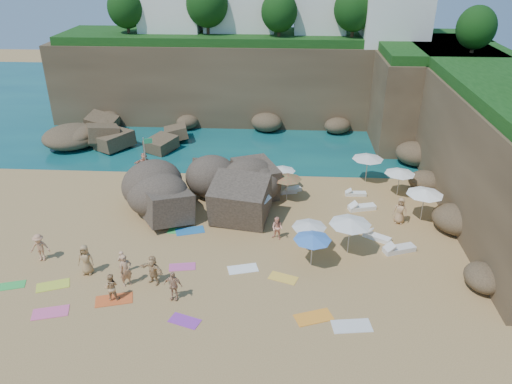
# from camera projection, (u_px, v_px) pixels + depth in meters

# --- Properties ---
(ground) EXTENTS (120.00, 120.00, 0.00)m
(ground) POSITION_uv_depth(u_px,v_px,m) (222.00, 240.00, 31.71)
(ground) COLOR tan
(ground) RESTS_ON ground
(seawater) EXTENTS (120.00, 120.00, 0.00)m
(seawater) POSITION_uv_depth(u_px,v_px,m) (253.00, 103.00, 58.44)
(seawater) COLOR #0C4751
(seawater) RESTS_ON ground
(cliff_back) EXTENTS (44.00, 8.00, 8.00)m
(cliff_back) POSITION_uv_depth(u_px,v_px,m) (269.00, 80.00, 52.08)
(cliff_back) COLOR brown
(cliff_back) RESTS_ON ground
(cliff_right) EXTENTS (8.00, 30.00, 8.00)m
(cliff_right) POSITION_uv_depth(u_px,v_px,m) (495.00, 143.00, 36.03)
(cliff_right) COLOR brown
(cliff_right) RESTS_ON ground
(cliff_corner) EXTENTS (10.00, 12.00, 8.00)m
(cliff_corner) POSITION_uv_depth(u_px,v_px,m) (426.00, 96.00, 46.82)
(cliff_corner) COLOR brown
(cliff_corner) RESTS_ON ground
(rock_promontory) EXTENTS (12.00, 7.00, 2.00)m
(rock_promontory) POSITION_uv_depth(u_px,v_px,m) (126.00, 145.00, 46.56)
(rock_promontory) COLOR brown
(rock_promontory) RESTS_ON ground
(clifftop_buildings) EXTENTS (28.48, 9.48, 7.00)m
(clifftop_buildings) POSITION_uv_depth(u_px,v_px,m) (279.00, 6.00, 49.47)
(clifftop_buildings) COLOR white
(clifftop_buildings) RESTS_ON cliff_back
(clifftop_trees) EXTENTS (35.60, 23.82, 4.40)m
(clifftop_trees) POSITION_uv_depth(u_px,v_px,m) (299.00, 14.00, 43.78)
(clifftop_trees) COLOR #11380F
(clifftop_trees) RESTS_ON ground
(marina_masts) EXTENTS (3.10, 0.10, 6.00)m
(marina_masts) POSITION_uv_depth(u_px,v_px,m) (111.00, 76.00, 57.97)
(marina_masts) COLOR white
(marina_masts) RESTS_ON ground
(rock_outcrop) EXTENTS (9.56, 8.15, 3.28)m
(rock_outcrop) POSITION_uv_depth(u_px,v_px,m) (204.00, 205.00, 35.99)
(rock_outcrop) COLOR brown
(rock_outcrop) RESTS_ON ground
(flag_pole) EXTENTS (0.69, 0.24, 3.60)m
(flag_pole) POSITION_uv_depth(u_px,v_px,m) (146.00, 153.00, 38.70)
(flag_pole) COLOR silver
(flag_pole) RESTS_ON ground
(parasol_0) EXTENTS (2.20, 2.20, 2.08)m
(parasol_0) POSITION_uv_depth(u_px,v_px,m) (264.00, 174.00, 36.12)
(parasol_0) COLOR silver
(parasol_0) RESTS_ON ground
(parasol_1) EXTENTS (1.97, 1.97, 1.87)m
(parasol_1) POSITION_uv_depth(u_px,v_px,m) (282.00, 169.00, 37.45)
(parasol_1) COLOR silver
(parasol_1) RESTS_ON ground
(parasol_2) EXTENTS (2.44, 2.44, 2.30)m
(parasol_2) POSITION_uv_depth(u_px,v_px,m) (368.00, 157.00, 38.53)
(parasol_2) COLOR silver
(parasol_2) RESTS_ON ground
(parasol_3) EXTENTS (2.24, 2.24, 2.12)m
(parasol_3) POSITION_uv_depth(u_px,v_px,m) (400.00, 172.00, 36.48)
(parasol_3) COLOR silver
(parasol_3) RESTS_ON ground
(parasol_4) EXTENTS (2.49, 2.49, 2.35)m
(parasol_4) POSITION_uv_depth(u_px,v_px,m) (467.00, 182.00, 34.46)
(parasol_4) COLOR silver
(parasol_4) RESTS_ON ground
(parasol_5) EXTENTS (2.62, 2.62, 2.48)m
(parasol_5) POSITION_uv_depth(u_px,v_px,m) (252.00, 194.00, 32.46)
(parasol_5) COLOR silver
(parasol_5) RESTS_ON ground
(parasol_6) EXTENTS (2.13, 2.13, 2.01)m
(parasol_6) POSITION_uv_depth(u_px,v_px,m) (287.00, 177.00, 35.84)
(parasol_6) COLOR silver
(parasol_6) RESTS_ON ground
(parasol_8) EXTENTS (2.46, 2.46, 2.33)m
(parasol_8) POSITION_uv_depth(u_px,v_px,m) (425.00, 192.00, 33.10)
(parasol_8) COLOR silver
(parasol_8) RESTS_ON ground
(parasol_9) EXTENTS (2.53, 2.53, 2.39)m
(parasol_9) POSITION_uv_depth(u_px,v_px,m) (350.00, 221.00, 29.49)
(parasol_9) COLOR silver
(parasol_9) RESTS_ON ground
(parasol_10) EXTENTS (2.21, 2.21, 2.09)m
(parasol_10) POSITION_uv_depth(u_px,v_px,m) (313.00, 237.00, 28.45)
(parasol_10) COLOR silver
(parasol_10) RESTS_ON ground
(parasol_11) EXTENTS (2.11, 2.11, 2.00)m
(parasol_11) POSITION_uv_depth(u_px,v_px,m) (309.00, 225.00, 29.86)
(parasol_11) COLOR silver
(parasol_11) RESTS_ON ground
(lounger_0) EXTENTS (2.14, 1.09, 0.32)m
(lounger_0) POSITION_uv_depth(u_px,v_px,m) (283.00, 191.00, 37.64)
(lounger_0) COLOR silver
(lounger_0) RESTS_ON ground
(lounger_1) EXTENTS (2.04, 1.14, 0.30)m
(lounger_1) POSITION_uv_depth(u_px,v_px,m) (362.00, 207.00, 35.31)
(lounger_1) COLOR white
(lounger_1) RESTS_ON ground
(lounger_2) EXTENTS (1.81, 1.31, 0.27)m
(lounger_2) POSITION_uv_depth(u_px,v_px,m) (290.00, 190.00, 37.82)
(lounger_2) COLOR silver
(lounger_2) RESTS_ON ground
(lounger_3) EXTENTS (1.57, 0.57, 0.24)m
(lounger_3) POSITION_uv_depth(u_px,v_px,m) (356.00, 194.00, 37.30)
(lounger_3) COLOR white
(lounger_3) RESTS_ON ground
(lounger_4) EXTENTS (1.79, 1.44, 0.27)m
(lounger_4) POSITION_uv_depth(u_px,v_px,m) (377.00, 237.00, 31.80)
(lounger_4) COLOR white
(lounger_4) RESTS_ON ground
(lounger_5) EXTENTS (2.10, 1.31, 0.31)m
(lounger_5) POSITION_uv_depth(u_px,v_px,m) (399.00, 249.00, 30.53)
(lounger_5) COLOR silver
(lounger_5) RESTS_ON ground
(towel_1) EXTENTS (1.97, 1.36, 0.03)m
(towel_1) POSITION_uv_depth(u_px,v_px,m) (50.00, 312.00, 25.54)
(towel_1) COLOR #E55991
(towel_1) RESTS_ON ground
(towel_2) EXTENTS (2.12, 1.45, 0.03)m
(towel_2) POSITION_uv_depth(u_px,v_px,m) (114.00, 300.00, 26.45)
(towel_2) COLOR #DE5723
(towel_2) RESTS_ON ground
(towel_3) EXTENTS (1.61, 1.13, 0.03)m
(towel_3) POSITION_uv_depth(u_px,v_px,m) (11.00, 286.00, 27.53)
(towel_3) COLOR green
(towel_3) RESTS_ON ground
(towel_4) EXTENTS (1.94, 1.45, 0.03)m
(towel_4) POSITION_uv_depth(u_px,v_px,m) (53.00, 285.00, 27.55)
(towel_4) COLOR #CAD638
(towel_4) RESTS_ON ground
(towel_5) EXTENTS (1.89, 1.30, 0.03)m
(towel_5) POSITION_uv_depth(u_px,v_px,m) (243.00, 269.00, 28.93)
(towel_5) COLOR white
(towel_5) RESTS_ON ground
(towel_6) EXTENTS (1.72, 1.25, 0.03)m
(towel_6) POSITION_uv_depth(u_px,v_px,m) (185.00, 321.00, 24.98)
(towel_6) COLOR purple
(towel_6) RESTS_ON ground
(towel_7) EXTENTS (2.16, 1.53, 0.03)m
(towel_7) POSITION_uv_depth(u_px,v_px,m) (163.00, 221.00, 33.89)
(towel_7) COLOR #D74526
(towel_7) RESTS_ON ground
(towel_8) EXTENTS (2.05, 1.45, 0.03)m
(towel_8) POSITION_uv_depth(u_px,v_px,m) (190.00, 231.00, 32.74)
(towel_8) COLOR #216DB5
(towel_8) RESTS_ON ground
(towel_9) EXTENTS (1.64, 1.02, 0.03)m
(towel_9) POSITION_uv_depth(u_px,v_px,m) (182.00, 267.00, 29.12)
(towel_9) COLOR #D05198
(towel_9) RESTS_ON ground
(towel_10) EXTENTS (2.10, 1.55, 0.03)m
(towel_10) POSITION_uv_depth(u_px,v_px,m) (314.00, 317.00, 25.22)
(towel_10) COLOR orange
(towel_10) RESTS_ON ground
(towel_11) EXTENTS (1.55, 0.79, 0.03)m
(towel_11) POSITION_uv_depth(u_px,v_px,m) (180.00, 231.00, 32.74)
(towel_11) COLOR green
(towel_11) RESTS_ON ground
(towel_12) EXTENTS (1.76, 1.29, 0.03)m
(towel_12) POSITION_uv_depth(u_px,v_px,m) (283.00, 278.00, 28.16)
(towel_12) COLOR yellow
(towel_12) RESTS_ON ground
(towel_13) EXTENTS (2.06, 1.23, 0.03)m
(towel_13) POSITION_uv_depth(u_px,v_px,m) (352.00, 326.00, 24.64)
(towel_13) COLOR silver
(towel_13) RESTS_ON ground
(person_stand_0) EXTENTS (0.84, 0.81, 1.94)m
(person_stand_0) POSITION_uv_depth(u_px,v_px,m) (126.00, 270.00, 27.20)
(person_stand_0) COLOR tan
(person_stand_0) RESTS_ON ground
(person_stand_1) EXTENTS (0.84, 0.69, 1.60)m
(person_stand_1) POSITION_uv_depth(u_px,v_px,m) (111.00, 287.00, 26.16)
(person_stand_1) COLOR tan
(person_stand_1) RESTS_ON ground
(person_stand_2) EXTENTS (0.99, 0.94, 1.50)m
(person_stand_2) POSITION_uv_depth(u_px,v_px,m) (241.00, 171.00, 39.50)
(person_stand_2) COLOR #E79B83
(person_stand_2) RESTS_ON ground
(person_stand_3) EXTENTS (0.75, 0.91, 1.46)m
(person_stand_3) POSITION_uv_depth(u_px,v_px,m) (244.00, 204.00, 34.54)
(person_stand_3) COLOR #8F5347
(person_stand_3) RESTS_ON ground
(person_stand_4) EXTENTS (1.01, 0.72, 1.86)m
(person_stand_4) POSITION_uv_depth(u_px,v_px,m) (400.00, 211.00, 33.29)
(person_stand_4) COLOR tan
(person_stand_4) RESTS_ON ground
(person_stand_5) EXTENTS (1.68, 0.67, 1.76)m
(person_stand_5) POSITION_uv_depth(u_px,v_px,m) (145.00, 163.00, 40.53)
(person_stand_5) COLOR tan
(person_stand_5) RESTS_ON ground
(person_stand_6) EXTENTS (0.59, 0.63, 1.45)m
(person_stand_6) POSITION_uv_depth(u_px,v_px,m) (122.00, 262.00, 28.32)
(person_stand_6) COLOR tan
(person_stand_6) RESTS_ON ground
(person_lie_0) EXTENTS (1.31, 1.86, 0.46)m
(person_lie_0) POSITION_uv_depth(u_px,v_px,m) (42.00, 257.00, 29.63)
(person_lie_0) COLOR tan
(person_lie_0) RESTS_ON ground
(person_lie_1) EXTENTS (1.23, 1.84, 0.42)m
(person_lie_1) POSITION_uv_depth(u_px,v_px,m) (174.00, 296.00, 26.44)
(person_lie_1) COLOR tan
(person_lie_1) RESTS_ON ground
(person_lie_2) EXTENTS (0.99, 1.87, 0.49)m
(person_lie_2) POSITION_uv_depth(u_px,v_px,m) (88.00, 270.00, 28.47)
(person_lie_2) COLOR #A58152
(person_lie_2) RESTS_ON ground
(person_lie_3) EXTENTS (2.21, 2.26, 0.46)m
(person_lie_3) POSITION_uv_depth(u_px,v_px,m) (154.00, 280.00, 27.66)
(person_lie_3) COLOR tan
(person_lie_3) RESTS_ON ground
(person_lie_5) EXTENTS (1.34, 1.70, 0.58)m
(person_lie_5) POSITION_uv_depth(u_px,v_px,m) (277.00, 235.00, 31.74)
(person_lie_5) COLOR #FAAA8E
(person_lie_5) RESTS_ON ground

